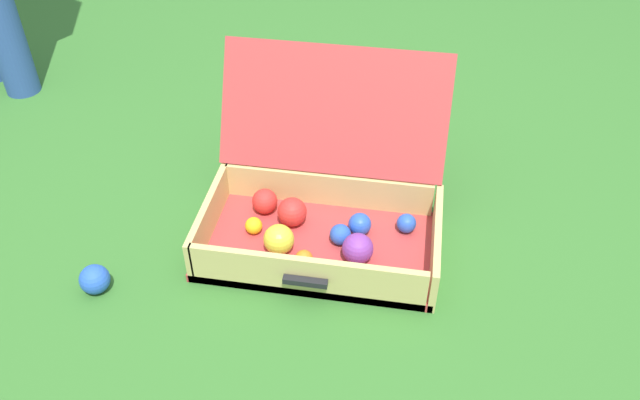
% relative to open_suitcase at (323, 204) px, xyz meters
% --- Properties ---
extents(ground_plane, '(16.00, 16.00, 0.00)m').
position_rel_open_suitcase_xyz_m(ground_plane, '(-0.00, -0.12, -0.10)').
color(ground_plane, '#336B28').
extents(open_suitcase, '(0.62, 0.55, 0.44)m').
position_rel_open_suitcase_xyz_m(open_suitcase, '(0.00, 0.00, 0.00)').
color(open_suitcase, '#B23838').
rests_on(open_suitcase, ground).
extents(stray_ball_on_grass, '(0.08, 0.08, 0.08)m').
position_rel_open_suitcase_xyz_m(stray_ball_on_grass, '(-0.53, -0.30, -0.06)').
color(stray_ball_on_grass, blue).
rests_on(stray_ball_on_grass, ground).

